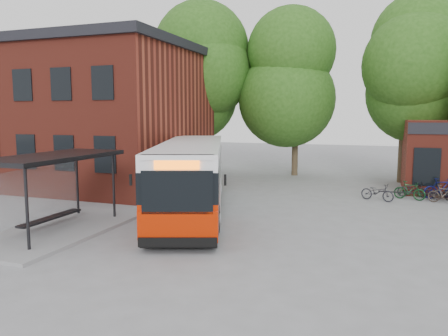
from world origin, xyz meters
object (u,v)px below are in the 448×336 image
(bicycle_2, at_px, (413,189))
(bicycle_5, at_px, (444,194))
(bus_shelter, at_px, (56,193))
(bicycle_1, at_px, (410,191))
(bicycle_0, at_px, (377,192))
(city_bus, at_px, (192,177))
(bicycle_3, at_px, (441,189))

(bicycle_2, xyz_separation_m, bicycle_5, (1.28, -1.28, 0.04))
(bus_shelter, xyz_separation_m, bicycle_1, (12.67, 10.97, -0.98))
(bicycle_0, xyz_separation_m, bicycle_5, (3.06, 0.35, 0.01))
(bicycle_1, distance_m, bicycle_5, 1.58)
(bus_shelter, bearing_deg, city_bus, 55.09)
(bicycle_2, height_order, bicycle_5, bicycle_5)
(bus_shelter, xyz_separation_m, bicycle_5, (14.19, 10.51, -1.00))
(bicycle_2, xyz_separation_m, bicycle_3, (1.31, -0.09, 0.13))
(bicycle_3, bearing_deg, bus_shelter, 109.27)
(bicycle_0, relative_size, bicycle_5, 1.13)
(city_bus, relative_size, bicycle_2, 7.81)
(bicycle_2, relative_size, bicycle_5, 1.04)
(city_bus, distance_m, bicycle_2, 11.92)
(city_bus, distance_m, bicycle_5, 12.32)
(bicycle_2, distance_m, bicycle_5, 1.81)
(bicycle_1, xyz_separation_m, bicycle_3, (1.54, 0.73, 0.07))
(bicycle_1, bearing_deg, bicycle_5, -86.91)
(bicycle_1, xyz_separation_m, bicycle_5, (1.51, -0.46, -0.02))
(bicycle_2, distance_m, bicycle_3, 1.32)
(city_bus, height_order, bicycle_0, city_bus)
(bicycle_5, bearing_deg, bus_shelter, 149.52)
(bicycle_2, bearing_deg, bicycle_1, 168.71)
(bicycle_0, xyz_separation_m, bicycle_1, (1.54, 0.81, 0.03))
(bicycle_3, bearing_deg, bicycle_0, 96.42)
(bicycle_1, bearing_deg, city_bus, 143.59)
(bus_shelter, relative_size, bicycle_3, 3.89)
(bicycle_1, height_order, bicycle_3, bicycle_3)
(city_bus, xyz_separation_m, bicycle_1, (9.34, 6.19, -1.08))
(bicycle_0, height_order, bicycle_2, bicycle_0)
(city_bus, bearing_deg, bicycle_2, 16.70)
(bicycle_3, bearing_deg, bicycle_1, 95.19)
(bicycle_3, bearing_deg, bicycle_5, 158.70)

